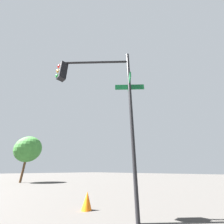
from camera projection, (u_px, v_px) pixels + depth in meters
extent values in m
cylinder|color=black|center=(131.00, 117.00, 4.56)|extent=(0.12, 0.12, 5.85)
cylinder|color=black|center=(96.00, 62.00, 5.61)|extent=(2.07, 1.90, 0.09)
cube|color=black|center=(62.00, 71.00, 5.46)|extent=(0.28, 0.28, 0.80)
sphere|color=red|center=(60.00, 67.00, 5.57)|extent=(0.18, 0.18, 0.18)
sphere|color=orange|center=(59.00, 71.00, 5.47)|extent=(0.18, 0.18, 0.18)
sphere|color=green|center=(58.00, 76.00, 5.37)|extent=(0.18, 0.18, 0.18)
cube|color=#0F5128|center=(129.00, 87.00, 5.06)|extent=(0.84, 0.77, 0.20)
cube|color=#0F5128|center=(129.00, 82.00, 5.15)|extent=(0.71, 0.76, 0.20)
cylinder|color=#4C331E|center=(23.00, 170.00, 14.88)|extent=(0.24, 0.24, 2.53)
sphere|color=#387A33|center=(28.00, 149.00, 15.80)|extent=(2.95, 2.95, 2.95)
cone|color=orange|center=(87.00, 201.00, 4.63)|extent=(0.36, 0.36, 0.56)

